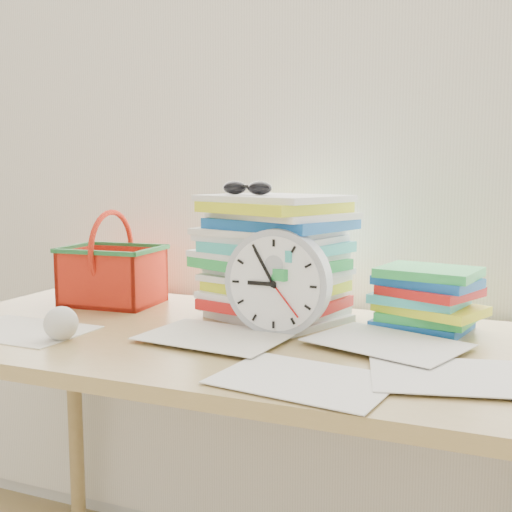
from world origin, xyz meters
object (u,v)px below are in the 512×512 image
at_px(book_stack, 426,299).
at_px(basket, 112,258).
at_px(paper_stack, 274,257).
at_px(clock, 278,282).
at_px(desk, 228,368).

bearing_deg(book_stack, basket, -178.49).
bearing_deg(paper_stack, clock, -66.16).
distance_m(paper_stack, basket, 0.45).
relative_size(desk, basket, 5.82).
height_order(desk, paper_stack, paper_stack).
distance_m(desk, paper_stack, 0.28).
bearing_deg(basket, paper_stack, -3.39).
xyz_separation_m(clock, book_stack, (0.28, 0.16, -0.04)).
distance_m(paper_stack, clock, 0.15).
distance_m(paper_stack, book_stack, 0.35).
height_order(clock, basket, basket).
xyz_separation_m(clock, basket, (-0.51, 0.14, 0.01)).
relative_size(book_stack, basket, 0.99).
xyz_separation_m(desk, basket, (-0.41, 0.17, 0.19)).
height_order(paper_stack, book_stack, paper_stack).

